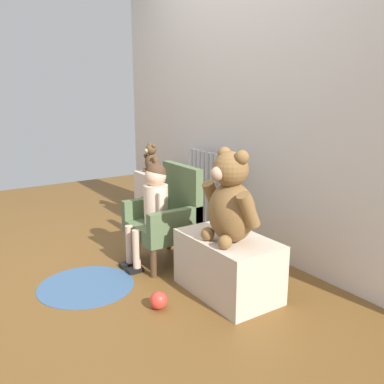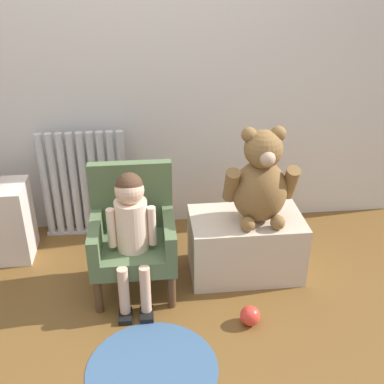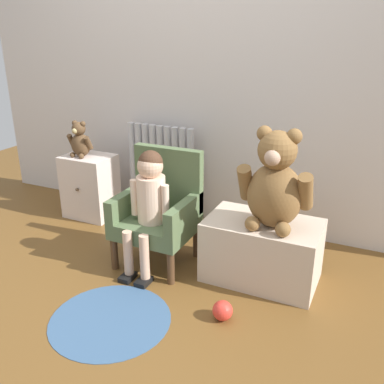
{
  "view_description": "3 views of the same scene",
  "coord_description": "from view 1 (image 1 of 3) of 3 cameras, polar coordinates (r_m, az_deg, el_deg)",
  "views": [
    {
      "loc": [
        2.55,
        -0.99,
        1.26
      ],
      "look_at": [
        0.25,
        0.54,
        0.57
      ],
      "focal_mm": 40.0,
      "sensor_mm": 36.0,
      "label": 1
    },
    {
      "loc": [
        0.08,
        -1.76,
        1.75
      ],
      "look_at": [
        0.32,
        0.51,
        0.56
      ],
      "focal_mm": 45.0,
      "sensor_mm": 36.0,
      "label": 2
    },
    {
      "loc": [
        1.2,
        -1.6,
        1.39
      ],
      "look_at": [
        0.24,
        0.45,
        0.51
      ],
      "focal_mm": 40.0,
      "sensor_mm": 36.0,
      "label": 3
    }
  ],
  "objects": [
    {
      "name": "ground_plane",
      "position": [
        3.01,
        -11.46,
        -10.98
      ],
      "size": [
        6.0,
        6.0,
        0.0
      ],
      "primitive_type": "plane",
      "color": "brown"
    },
    {
      "name": "back_wall",
      "position": [
        3.36,
        7.33,
        12.93
      ],
      "size": [
        3.8,
        0.05,
        2.4
      ],
      "primitive_type": "cube",
      "color": "beige",
      "rests_on": "ground_plane"
    },
    {
      "name": "radiator",
      "position": [
        3.65,
        2.13,
        -0.27
      ],
      "size": [
        0.56,
        0.05,
        0.72
      ],
      "color": "#B4B4B9",
      "rests_on": "ground_plane"
    },
    {
      "name": "small_dresser",
      "position": [
        3.98,
        -4.69,
        -0.81
      ],
      "size": [
        0.37,
        0.31,
        0.48
      ],
      "color": "beige",
      "rests_on": "ground_plane"
    },
    {
      "name": "child_armchair",
      "position": [
        3.1,
        -3.3,
        -3.24
      ],
      "size": [
        0.45,
        0.41,
        0.7
      ],
      "color": "#516541",
      "rests_on": "ground_plane"
    },
    {
      "name": "child_figure",
      "position": [
        3.0,
        -5.23,
        -1.02
      ],
      "size": [
        0.25,
        0.35,
        0.74
      ],
      "color": "beige",
      "rests_on": "ground_plane"
    },
    {
      "name": "low_bench",
      "position": [
        2.68,
        4.78,
        -9.71
      ],
      "size": [
        0.64,
        0.39,
        0.36
      ],
      "primitive_type": "cube",
      "color": "beige",
      "rests_on": "ground_plane"
    },
    {
      "name": "large_teddy_bear",
      "position": [
        2.47,
        5.19,
        -1.28
      ],
      "size": [
        0.4,
        0.28,
        0.55
      ],
      "color": "brown",
      "rests_on": "low_bench"
    },
    {
      "name": "small_teddy_bear",
      "position": [
        3.92,
        -5.41,
        4.33
      ],
      "size": [
        0.2,
        0.14,
        0.27
      ],
      "color": "brown",
      "rests_on": "small_dresser"
    },
    {
      "name": "floor_rug",
      "position": [
        2.9,
        -13.93,
        -12.01
      ],
      "size": [
        0.62,
        0.62,
        0.01
      ],
      "primitive_type": "cylinder",
      "color": "#38587C",
      "rests_on": "ground_plane"
    },
    {
      "name": "toy_ball",
      "position": [
        2.55,
        -4.48,
        -14.21
      ],
      "size": [
        0.1,
        0.1,
        0.1
      ],
      "primitive_type": "sphere",
      "color": "red",
      "rests_on": "ground_plane"
    }
  ]
}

